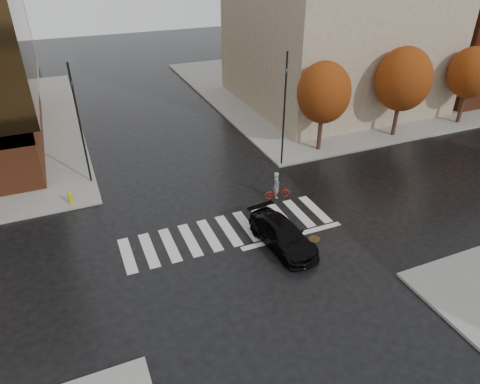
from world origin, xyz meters
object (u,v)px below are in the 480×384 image
(sedan, at_px, (283,235))
(traffic_light_ne, at_px, (285,103))
(cyclist, at_px, (277,189))
(traffic_light_nw, at_px, (78,117))
(fire_hydrant, at_px, (71,197))

(sedan, relative_size, traffic_light_ne, 0.60)
(cyclist, relative_size, traffic_light_nw, 0.24)
(sedan, relative_size, cyclist, 2.55)
(traffic_light_ne, bearing_deg, sedan, 55.45)
(sedan, distance_m, fire_hydrant, 12.82)
(traffic_light_nw, bearing_deg, sedan, 22.70)
(traffic_light_ne, distance_m, fire_hydrant, 14.55)
(sedan, height_order, cyclist, cyclist)
(fire_hydrant, bearing_deg, cyclist, -18.93)
(sedan, xyz_separation_m, traffic_light_nw, (-8.39, 10.80, 3.87))
(cyclist, xyz_separation_m, traffic_light_ne, (2.32, 3.80, 3.96))
(sedan, xyz_separation_m, cyclist, (1.89, 4.30, -0.05))
(traffic_light_nw, relative_size, traffic_light_ne, 0.99)
(traffic_light_nw, xyz_separation_m, fire_hydrant, (-1.39, -2.50, -3.96))
(traffic_light_ne, relative_size, fire_hydrant, 9.82)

